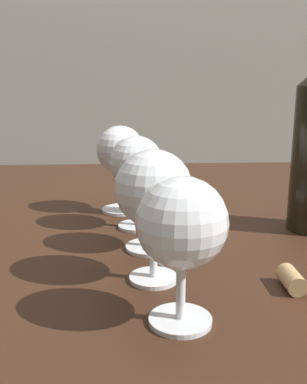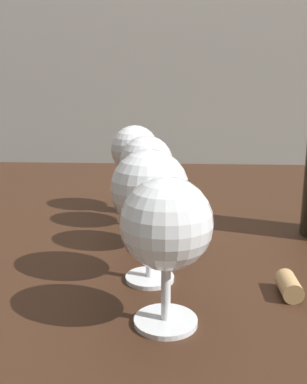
{
  "view_description": "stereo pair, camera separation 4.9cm",
  "coord_description": "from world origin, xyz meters",
  "px_view_note": "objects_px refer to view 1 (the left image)",
  "views": [
    {
      "loc": [
        -0.05,
        -0.73,
        0.94
      ],
      "look_at": [
        -0.03,
        -0.26,
        0.82
      ],
      "focal_mm": 41.7,
      "sensor_mm": 36.0,
      "label": 1
    },
    {
      "loc": [
        -0.0,
        -0.73,
        0.94
      ],
      "look_at": [
        -0.03,
        -0.26,
        0.82
      ],
      "focal_mm": 41.7,
      "sensor_mm": 36.0,
      "label": 2
    }
  ],
  "objects_px": {
    "wine_glass_merlot": "(150,187)",
    "wine_glass_white": "(136,165)",
    "wine_glass_chardonnay": "(154,191)",
    "wine_glass_amber": "(120,152)",
    "cork": "(292,280)",
    "wine_glass_pinot": "(182,226)"
  },
  "relations": [
    {
      "from": "wine_glass_merlot",
      "to": "wine_glass_amber",
      "type": "relative_size",
      "value": 0.87
    },
    {
      "from": "wine_glass_pinot",
      "to": "wine_glass_amber",
      "type": "height_order",
      "value": "wine_glass_amber"
    },
    {
      "from": "wine_glass_merlot",
      "to": "wine_glass_amber",
      "type": "bearing_deg",
      "value": 102.89
    },
    {
      "from": "wine_glass_white",
      "to": "cork",
      "type": "relative_size",
      "value": 3.41
    },
    {
      "from": "wine_glass_amber",
      "to": "cork",
      "type": "height_order",
      "value": "wine_glass_amber"
    },
    {
      "from": "wine_glass_chardonnay",
      "to": "wine_glass_white",
      "type": "relative_size",
      "value": 1.06
    },
    {
      "from": "wine_glass_chardonnay",
      "to": "wine_glass_merlot",
      "type": "distance_m",
      "value": 0.1
    },
    {
      "from": "wine_glass_white",
      "to": "wine_glass_amber",
      "type": "height_order",
      "value": "wine_glass_amber"
    },
    {
      "from": "wine_glass_white",
      "to": "wine_glass_amber",
      "type": "distance_m",
      "value": 0.09
    },
    {
      "from": "wine_glass_pinot",
      "to": "wine_glass_white",
      "type": "height_order",
      "value": "wine_glass_white"
    },
    {
      "from": "wine_glass_merlot",
      "to": "cork",
      "type": "distance_m",
      "value": 0.21
    },
    {
      "from": "wine_glass_chardonnay",
      "to": "cork",
      "type": "height_order",
      "value": "wine_glass_chardonnay"
    },
    {
      "from": "wine_glass_pinot",
      "to": "wine_glass_white",
      "type": "distance_m",
      "value": 0.28
    },
    {
      "from": "wine_glass_pinot",
      "to": "wine_glass_chardonnay",
      "type": "distance_m",
      "value": 0.1
    },
    {
      "from": "wine_glass_amber",
      "to": "cork",
      "type": "bearing_deg",
      "value": -58.12
    },
    {
      "from": "wine_glass_amber",
      "to": "cork",
      "type": "xyz_separation_m",
      "value": [
        0.19,
        -0.31,
        -0.09
      ]
    },
    {
      "from": "wine_glass_chardonnay",
      "to": "cork",
      "type": "xyz_separation_m",
      "value": [
        0.15,
        -0.03,
        -0.1
      ]
    },
    {
      "from": "wine_glass_amber",
      "to": "cork",
      "type": "distance_m",
      "value": 0.38
    },
    {
      "from": "wine_glass_white",
      "to": "wine_glass_merlot",
      "type": "bearing_deg",
      "value": -80.11
    },
    {
      "from": "wine_glass_merlot",
      "to": "wine_glass_white",
      "type": "relative_size",
      "value": 0.91
    },
    {
      "from": "wine_glass_chardonnay",
      "to": "wine_glass_pinot",
      "type": "bearing_deg",
      "value": -77.61
    },
    {
      "from": "wine_glass_white",
      "to": "cork",
      "type": "xyz_separation_m",
      "value": [
        0.17,
        -0.22,
        -0.09
      ]
    }
  ]
}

